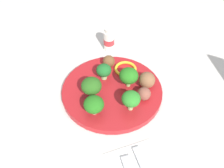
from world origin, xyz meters
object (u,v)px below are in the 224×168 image
(broccoli_floret_near_rim, at_px, (104,71))
(pepper_ring_back_left, at_px, (125,69))
(broccoli_floret_back_right, at_px, (94,105))
(meatball_front_right, at_px, (144,94))
(plate, at_px, (112,91))
(meatball_mid_right, at_px, (147,80))
(broccoli_floret_mid_right, at_px, (129,76))
(broccoli_floret_front_right, at_px, (91,86))
(broccoli_floret_back_left, at_px, (131,99))
(meatball_back_right, at_px, (109,61))
(yogurt_bottle, at_px, (109,40))

(broccoli_floret_near_rim, xyz_separation_m, pepper_ring_back_left, (0.01, -0.07, -0.02))
(broccoli_floret_back_right, height_order, pepper_ring_back_left, broccoli_floret_back_right)
(broccoli_floret_back_right, bearing_deg, meatball_front_right, -86.95)
(plate, distance_m, pepper_ring_back_left, 0.09)
(meatball_front_right, bearing_deg, meatball_mid_right, -31.30)
(broccoli_floret_near_rim, height_order, broccoli_floret_mid_right, broccoli_floret_mid_right)
(broccoli_floret_front_right, height_order, meatball_mid_right, broccoli_floret_front_right)
(pepper_ring_back_left, bearing_deg, broccoli_floret_near_rim, 100.70)
(broccoli_floret_near_rim, relative_size, meatball_mid_right, 1.03)
(broccoli_floret_back_right, bearing_deg, broccoli_floret_mid_right, -60.79)
(meatball_mid_right, xyz_separation_m, pepper_ring_back_left, (0.08, 0.03, -0.02))
(plate, relative_size, broccoli_floret_mid_right, 4.78)
(plate, bearing_deg, broccoli_floret_mid_right, -90.97)
(broccoli_floret_back_left, height_order, meatball_mid_right, broccoli_floret_back_left)
(broccoli_floret_front_right, bearing_deg, meatball_back_right, -37.57)
(broccoli_floret_front_right, distance_m, meatball_mid_right, 0.16)
(broccoli_floret_front_right, relative_size, meatball_mid_right, 1.30)
(broccoli_floret_near_rim, distance_m, broccoli_floret_back_right, 0.13)
(plate, relative_size, broccoli_floret_back_right, 5.24)
(plate, relative_size, broccoli_floret_near_rim, 5.89)
(broccoli_floret_front_right, height_order, broccoli_floret_mid_right, broccoli_floret_front_right)
(plate, relative_size, broccoli_floret_front_right, 4.69)
(broccoli_floret_front_right, distance_m, meatball_front_right, 0.14)
(broccoli_floret_front_right, xyz_separation_m, broccoli_floret_back_right, (-0.06, 0.01, -0.00))
(meatball_front_right, relative_size, pepper_ring_back_left, 0.55)
(plate, height_order, meatball_mid_right, meatball_mid_right)
(yogurt_bottle, bearing_deg, meatball_front_right, -175.43)
(broccoli_floret_near_rim, bearing_deg, meatball_front_right, -143.46)
(plate, height_order, broccoli_floret_near_rim, broccoli_floret_near_rim)
(broccoli_floret_mid_right, distance_m, meatball_mid_right, 0.05)
(plate, height_order, yogurt_bottle, yogurt_bottle)
(broccoli_floret_near_rim, relative_size, broccoli_floret_back_right, 0.89)
(broccoli_floret_front_right, bearing_deg, yogurt_bottle, -28.45)
(broccoli_floret_back_left, height_order, meatball_back_right, broccoli_floret_back_left)
(broccoli_floret_mid_right, bearing_deg, yogurt_bottle, -0.76)
(plate, relative_size, meatball_back_right, 7.68)
(yogurt_bottle, bearing_deg, plate, 165.46)
(meatball_mid_right, bearing_deg, yogurt_bottle, 12.01)
(broccoli_floret_near_rim, relative_size, broccoli_floret_front_right, 0.80)
(broccoli_floret_front_right, height_order, meatball_back_right, broccoli_floret_front_right)
(broccoli_floret_near_rim, distance_m, pepper_ring_back_left, 0.08)
(meatball_back_right, xyz_separation_m, pepper_ring_back_left, (-0.03, -0.04, -0.01))
(broccoli_floret_back_left, relative_size, yogurt_bottle, 0.73)
(plate, bearing_deg, broccoli_floret_back_right, 134.01)
(broccoli_floret_near_rim, bearing_deg, broccoli_floret_back_right, 152.73)
(broccoli_floret_back_right, relative_size, meatball_mid_right, 1.16)
(meatball_mid_right, relative_size, pepper_ring_back_left, 0.69)
(broccoli_floret_mid_right, xyz_separation_m, broccoli_floret_back_left, (-0.08, 0.02, -0.00))
(meatball_back_right, xyz_separation_m, yogurt_bottle, (0.10, -0.03, 0.00))
(broccoli_floret_back_right, relative_size, meatball_back_right, 1.47)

